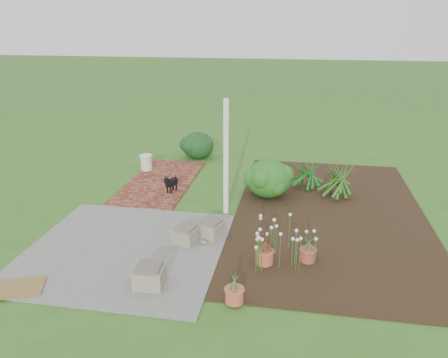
% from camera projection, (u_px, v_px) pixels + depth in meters
% --- Properties ---
extents(ground, '(80.00, 80.00, 0.00)m').
position_uv_depth(ground, '(212.00, 215.00, 9.37)').
color(ground, '#34611E').
rests_on(ground, ground).
extents(concrete_patio, '(3.50, 3.50, 0.04)m').
position_uv_depth(concrete_patio, '(125.00, 249.00, 7.95)').
color(concrete_patio, slate).
rests_on(concrete_patio, ground).
extents(brick_path, '(1.60, 3.50, 0.04)m').
position_uv_depth(brick_path, '(161.00, 182.00, 11.26)').
color(brick_path, '#5C281D').
rests_on(brick_path, ground).
extents(garden_bed, '(4.00, 7.00, 0.03)m').
position_uv_depth(garden_bed, '(330.00, 214.00, 9.42)').
color(garden_bed, black).
rests_on(garden_bed, ground).
extents(veranda_post, '(0.10, 0.10, 2.50)m').
position_uv_depth(veranda_post, '(226.00, 159.00, 8.98)').
color(veranda_post, white).
rests_on(veranda_post, ground).
extents(stone_trough_near, '(0.48, 0.48, 0.30)m').
position_uv_depth(stone_trough_near, '(150.00, 276.00, 6.80)').
color(stone_trough_near, gray).
rests_on(stone_trough_near, concrete_patio).
extents(stone_trough_mid, '(0.49, 0.49, 0.27)m').
position_uv_depth(stone_trough_mid, '(186.00, 235.00, 8.14)').
color(stone_trough_mid, '#75725B').
rests_on(stone_trough_mid, concrete_patio).
extents(stone_trough_far, '(0.55, 0.55, 0.28)m').
position_uv_depth(stone_trough_far, '(211.00, 229.00, 8.35)').
color(stone_trough_far, '#766558').
rests_on(stone_trough_far, concrete_patio).
extents(coir_doormat, '(0.93, 0.77, 0.02)m').
position_uv_depth(coir_doormat, '(16.00, 289.00, 6.73)').
color(coir_doormat, brown).
rests_on(coir_doormat, concrete_patio).
extents(black_dog, '(0.25, 0.47, 0.42)m').
position_uv_depth(black_dog, '(171.00, 182.00, 10.44)').
color(black_dog, black).
rests_on(black_dog, brick_path).
extents(cream_ceramic_urn, '(0.34, 0.34, 0.41)m').
position_uv_depth(cream_ceramic_urn, '(146.00, 163.00, 12.03)').
color(cream_ceramic_urn, beige).
rests_on(cream_ceramic_urn, brick_path).
extents(evergreen_shrub, '(1.37, 1.37, 0.90)m').
position_uv_depth(evergreen_shrub, '(269.00, 177.00, 10.21)').
color(evergreen_shrub, '#0E4210').
rests_on(evergreen_shrub, garden_bed).
extents(agapanthus_clump_back, '(1.12, 1.12, 1.00)m').
position_uv_depth(agapanthus_clump_back, '(338.00, 176.00, 10.15)').
color(agapanthus_clump_back, '#0B3609').
rests_on(agapanthus_clump_back, garden_bed).
extents(agapanthus_clump_front, '(1.20, 1.20, 0.86)m').
position_uv_depth(agapanthus_clump_front, '(306.00, 172.00, 10.66)').
color(agapanthus_clump_front, '#0B4113').
rests_on(agapanthus_clump_front, garden_bed).
extents(pink_flower_patch, '(1.40, 1.40, 0.71)m').
position_uv_depth(pink_flower_patch, '(286.00, 243.00, 7.42)').
color(pink_flower_patch, '#113D0F').
rests_on(pink_flower_patch, garden_bed).
extents(terracotta_pot_bronze, '(0.39, 0.39, 0.24)m').
position_uv_depth(terracotta_pot_bronze, '(265.00, 257.00, 7.44)').
color(terracotta_pot_bronze, '#B4543D').
rests_on(terracotta_pot_bronze, garden_bed).
extents(terracotta_pot_small_left, '(0.31, 0.31, 0.22)m').
position_uv_depth(terracotta_pot_small_left, '(308.00, 255.00, 7.52)').
color(terracotta_pot_small_left, '#A14436').
rests_on(terracotta_pot_small_left, garden_bed).
extents(terracotta_pot_small_right, '(0.36, 0.36, 0.23)m').
position_uv_depth(terracotta_pot_small_right, '(234.00, 295.00, 6.41)').
color(terracotta_pot_small_right, '#B8503E').
rests_on(terracotta_pot_small_right, garden_bed).
extents(purple_flowering_bush, '(1.27, 1.27, 0.81)m').
position_uv_depth(purple_flowering_bush, '(198.00, 145.00, 13.14)').
color(purple_flowering_bush, black).
rests_on(purple_flowering_bush, ground).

